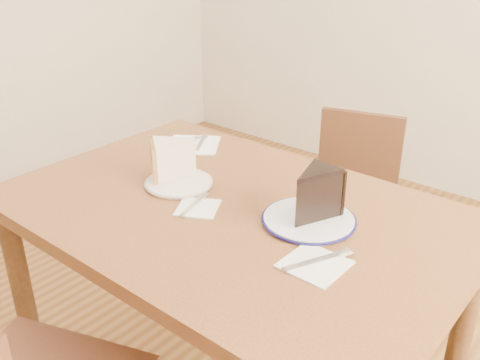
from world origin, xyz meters
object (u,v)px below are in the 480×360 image
at_px(carrot_cake, 176,160).
at_px(plate_navy, 309,220).
at_px(chocolate_cake, 312,198).
at_px(chair_far, 349,205).
at_px(plate_cream, 179,183).
at_px(table, 231,239).

bearing_deg(carrot_cake, plate_navy, 43.38).
bearing_deg(chocolate_cake, carrot_cake, 9.54).
height_order(chair_far, carrot_cake, carrot_cake).
distance_m(plate_cream, chocolate_cake, 0.41).
xyz_separation_m(chair_far, plate_cream, (-0.15, -0.75, 0.33)).
height_order(plate_navy, chocolate_cake, chocolate_cake).
relative_size(table, plate_cream, 6.53).
height_order(plate_cream, carrot_cake, carrot_cake).
distance_m(table, chair_far, 0.79).
bearing_deg(table, carrot_cake, 174.79).
relative_size(chair_far, carrot_cake, 6.74).
distance_m(chair_far, plate_cream, 0.84).
relative_size(plate_cream, plate_navy, 0.83).
bearing_deg(table, plate_cream, 178.76).
bearing_deg(plate_navy, chocolate_cake, -10.68).
xyz_separation_m(plate_cream, carrot_cake, (-0.02, 0.02, 0.06)).
bearing_deg(plate_navy, table, -162.87).
xyz_separation_m(table, chair_far, (-0.05, 0.76, -0.22)).
distance_m(carrot_cake, chocolate_cake, 0.43).
relative_size(plate_navy, chocolate_cake, 1.76).
distance_m(table, carrot_cake, 0.27).
bearing_deg(plate_navy, plate_cream, -171.75).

